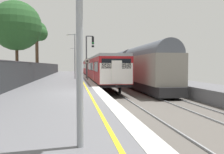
% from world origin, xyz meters
% --- Properties ---
extents(ground, '(17.40, 110.00, 1.21)m').
position_xyz_m(ground, '(2.64, 0.00, -0.61)').
color(ground, slate).
extents(commuter_train_at_platform, '(2.83, 60.55, 3.81)m').
position_xyz_m(commuter_train_at_platform, '(2.10, 34.30, 1.27)').
color(commuter_train_at_platform, maroon).
rests_on(commuter_train_at_platform, ground).
extents(freight_train_adjacent_track, '(2.60, 40.14, 4.75)m').
position_xyz_m(freight_train_adjacent_track, '(6.10, 22.35, 1.60)').
color(freight_train_adjacent_track, '#232326').
rests_on(freight_train_adjacent_track, ground).
extents(signal_gantry, '(1.10, 0.24, 5.53)m').
position_xyz_m(signal_gantry, '(0.60, 16.68, 3.43)').
color(signal_gantry, '#47474C').
rests_on(signal_gantry, ground).
extents(speed_limit_sign, '(0.59, 0.08, 2.47)m').
position_xyz_m(speed_limit_sign, '(0.25, 12.99, 1.59)').
color(speed_limit_sign, '#59595B').
rests_on(speed_limit_sign, ground).
extents(platform_lamp_mid, '(2.00, 0.20, 5.61)m').
position_xyz_m(platform_lamp_mid, '(-1.13, 15.81, 3.31)').
color(platform_lamp_mid, '#93999E').
rests_on(platform_lamp_mid, ground).
extents(platform_lamp_far, '(2.00, 0.20, 5.72)m').
position_xyz_m(platform_lamp_far, '(-1.13, 41.11, 3.37)').
color(platform_lamp_far, '#93999E').
rests_on(platform_lamp_far, ground).
extents(background_tree_left, '(4.72, 4.72, 7.82)m').
position_xyz_m(background_tree_left, '(-6.61, 9.71, 5.35)').
color(background_tree_left, '#473323').
rests_on(background_tree_left, ground).
extents(background_tree_centre, '(2.99, 2.86, 7.89)m').
position_xyz_m(background_tree_centre, '(-6.25, 20.27, 6.26)').
color(background_tree_centre, '#473323').
rests_on(background_tree_centre, ground).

